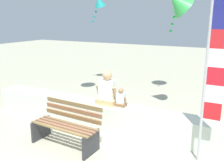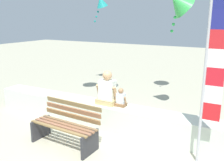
{
  "view_description": "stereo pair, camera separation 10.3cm",
  "coord_description": "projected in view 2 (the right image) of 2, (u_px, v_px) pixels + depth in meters",
  "views": [
    {
      "loc": [
        2.66,
        -4.09,
        2.6
      ],
      "look_at": [
        0.04,
        0.92,
        1.19
      ],
      "focal_mm": 40.09,
      "sensor_mm": 36.0,
      "label": 1
    },
    {
      "loc": [
        2.76,
        -4.05,
        2.6
      ],
      "look_at": [
        0.04,
        0.92,
        1.19
      ],
      "focal_mm": 40.09,
      "sensor_mm": 36.0,
      "label": 2
    }
  ],
  "objects": [
    {
      "name": "park_bench",
      "position": [
        66.0,
        126.0,
        5.23
      ],
      "size": [
        1.5,
        0.68,
        0.88
      ],
      "color": "olive",
      "rests_on": "ground"
    },
    {
      "name": "kite_teal",
      "position": [
        101.0,
        2.0,
        9.43
      ],
      "size": [
        0.71,
        0.64,
        1.01
      ],
      "color": "teal"
    },
    {
      "name": "seawall_ledge",
      "position": [
        111.0,
        116.0,
        6.06
      ],
      "size": [
        6.92,
        0.56,
        0.59
      ],
      "primitive_type": "cube",
      "color": "silver",
      "rests_on": "ground"
    },
    {
      "name": "person_adult",
      "position": [
        107.0,
        91.0,
        5.99
      ],
      "size": [
        0.53,
        0.39,
        0.81
      ],
      "color": "tan",
      "rests_on": "seawall_ledge"
    },
    {
      "name": "person_child",
      "position": [
        121.0,
        99.0,
        5.86
      ],
      "size": [
        0.29,
        0.21,
        0.44
      ],
      "color": "brown",
      "rests_on": "seawall_ledge"
    },
    {
      "name": "ground_plane",
      "position": [
        90.0,
        143.0,
        5.35
      ],
      "size": [
        40.0,
        40.0,
        0.0
      ],
      "primitive_type": "plane",
      "color": "#B0AC92"
    },
    {
      "name": "flag_banner",
      "position": [
        211.0,
        69.0,
        4.22
      ],
      "size": [
        0.34,
        0.05,
        3.05
      ],
      "color": "#B7B7BC",
      "rests_on": "ground"
    },
    {
      "name": "kite_green",
      "position": [
        179.0,
        3.0,
        6.21
      ],
      "size": [
        0.97,
        0.93,
        1.15
      ],
      "color": "green"
    }
  ]
}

